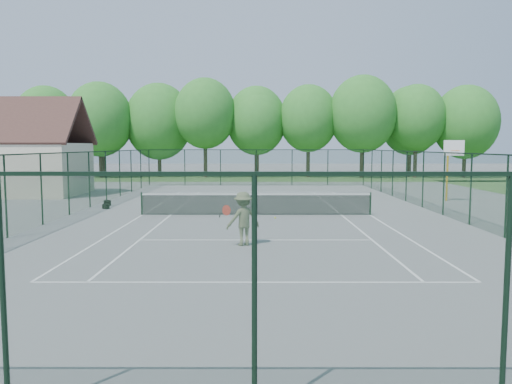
# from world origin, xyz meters

# --- Properties ---
(ground) EXTENTS (140.00, 140.00, 0.00)m
(ground) POSITION_xyz_m (0.00, 0.00, 0.00)
(ground) COLOR gray
(ground) RESTS_ON ground
(grass_far) EXTENTS (80.00, 16.00, 0.01)m
(grass_far) POSITION_xyz_m (0.00, 30.00, 0.01)
(grass_far) COLOR #477231
(grass_far) RESTS_ON ground
(court_lines) EXTENTS (11.05, 23.85, 0.01)m
(court_lines) POSITION_xyz_m (0.00, 0.00, 0.00)
(court_lines) COLOR white
(court_lines) RESTS_ON ground
(tennis_net) EXTENTS (11.08, 0.08, 1.10)m
(tennis_net) POSITION_xyz_m (0.00, 0.00, 0.58)
(tennis_net) COLOR black
(tennis_net) RESTS_ON ground
(fence_enclosure) EXTENTS (18.05, 36.05, 3.02)m
(fence_enclosure) POSITION_xyz_m (0.00, 0.00, 1.56)
(fence_enclosure) COLOR #1A3D21
(fence_enclosure) RESTS_ON ground
(utility_building) EXTENTS (8.60, 6.27, 6.63)m
(utility_building) POSITION_xyz_m (-16.00, 10.00, 3.12)
(utility_building) COLOR beige
(utility_building) RESTS_ON ground
(tree_line_far) EXTENTS (39.40, 6.40, 9.70)m
(tree_line_far) POSITION_xyz_m (0.00, 30.00, 5.99)
(tree_line_far) COLOR #3D2A20
(tree_line_far) RESTS_ON ground
(basketball_goal) EXTENTS (1.20, 1.43, 3.65)m
(basketball_goal) POSITION_xyz_m (11.56, 5.83, 2.57)
(basketball_goal) COLOR gold
(basketball_goal) RESTS_ON ground
(sports_bag_a) EXTENTS (0.43, 0.32, 0.31)m
(sports_bag_a) POSITION_xyz_m (-8.27, 3.68, 0.16)
(sports_bag_a) COLOR black
(sports_bag_a) RESTS_ON ground
(sports_bag_b) EXTENTS (0.37, 0.31, 0.25)m
(sports_bag_b) POSITION_xyz_m (-7.95, 2.36, 0.13)
(sports_bag_b) COLOR black
(sports_bag_b) RESTS_ON ground
(tennis_player) EXTENTS (1.98, 1.09, 1.80)m
(tennis_player) POSITION_xyz_m (-0.42, -7.32, 0.90)
(tennis_player) COLOR #596043
(tennis_player) RESTS_ON ground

